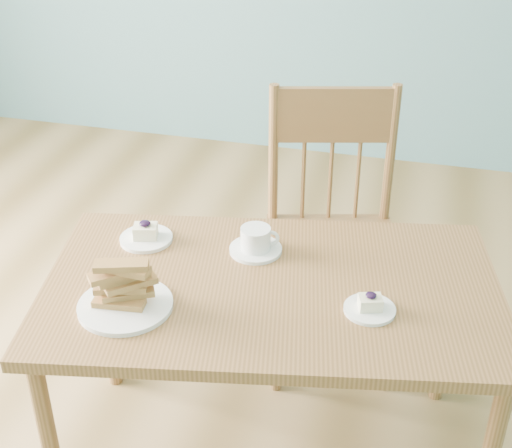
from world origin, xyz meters
name	(u,v)px	position (x,y,z in m)	size (l,w,h in m)	color
room	(100,51)	(0.00, 0.00, 1.35)	(5.01, 5.01, 2.71)	#997647
dining_table	(271,304)	(0.38, 0.12, 0.61)	(1.39, 0.96, 0.68)	brown
dining_chair	(332,233)	(0.46, 0.71, 0.52)	(0.56, 0.54, 1.02)	brown
cheesecake_plate_near	(370,306)	(0.66, 0.07, 0.70)	(0.14, 0.14, 0.06)	white
cheesecake_plate_far	(146,235)	(-0.05, 0.25, 0.70)	(0.16, 0.16, 0.07)	white
coffee_cup	(256,242)	(0.30, 0.28, 0.72)	(0.16, 0.16, 0.08)	white
biscotti_plate	(124,291)	(0.03, -0.08, 0.73)	(0.25, 0.25, 0.15)	white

